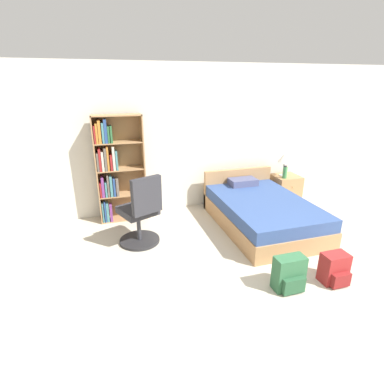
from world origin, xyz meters
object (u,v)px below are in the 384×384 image
(backpack_green, at_px, (289,274))
(office_chair, at_px, (141,214))
(nightstand, at_px, (285,188))
(bed, at_px, (261,211))
(table_lamp, at_px, (285,158))
(water_bottle, at_px, (285,172))
(backpack_red, at_px, (335,269))
(bookshelf, at_px, (114,169))

(backpack_green, bearing_deg, office_chair, 134.22)
(nightstand, xyz_separation_m, backpack_green, (-1.52, -2.43, -0.07))
(bed, bearing_deg, office_chair, -177.99)
(table_lamp, height_order, backpack_green, table_lamp)
(bed, bearing_deg, water_bottle, 39.08)
(office_chair, xyz_separation_m, backpack_green, (1.48, -1.52, -0.29))
(bed, distance_m, backpack_red, 1.64)
(nightstand, xyz_separation_m, table_lamp, (-0.07, 0.02, 0.62))
(bed, bearing_deg, backpack_green, -107.55)
(nightstand, relative_size, backpack_red, 1.43)
(office_chair, height_order, water_bottle, office_chair)
(nightstand, distance_m, backpack_red, 2.64)
(nightstand, relative_size, backpack_green, 1.28)
(office_chair, relative_size, water_bottle, 4.37)
(bookshelf, xyz_separation_m, office_chair, (0.29, -0.99, -0.44))
(bookshelf, relative_size, backpack_green, 4.34)
(water_bottle, distance_m, backpack_green, 2.73)
(water_bottle, bearing_deg, backpack_green, -121.01)
(water_bottle, relative_size, backpack_green, 0.60)
(office_chair, distance_m, water_bottle, 2.98)
(office_chair, height_order, nightstand, office_chair)
(bookshelf, bearing_deg, backpack_red, -47.19)
(table_lamp, height_order, backpack_red, table_lamp)
(bed, relative_size, nightstand, 3.88)
(water_bottle, bearing_deg, bed, -140.92)
(bed, xyz_separation_m, office_chair, (-1.99, -0.07, 0.23))
(table_lamp, xyz_separation_m, water_bottle, (-0.05, -0.14, -0.24))
(backpack_red, height_order, backpack_green, backpack_green)
(water_bottle, relative_size, backpack_red, 0.67)
(bookshelf, bearing_deg, nightstand, -1.40)
(office_chair, distance_m, backpack_green, 2.14)
(backpack_green, bearing_deg, bed, 72.45)
(bed, height_order, water_bottle, water_bottle)
(office_chair, height_order, backpack_red, office_chair)
(bookshelf, distance_m, bed, 2.55)
(backpack_green, bearing_deg, table_lamp, 59.52)
(nightstand, height_order, water_bottle, water_bottle)
(table_lamp, relative_size, backpack_green, 1.11)
(backpack_red, bearing_deg, backpack_green, 175.64)
(office_chair, xyz_separation_m, table_lamp, (2.92, 0.93, 0.40))
(bed, xyz_separation_m, table_lamp, (0.94, 0.86, 0.64))
(bed, relative_size, backpack_green, 4.97)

